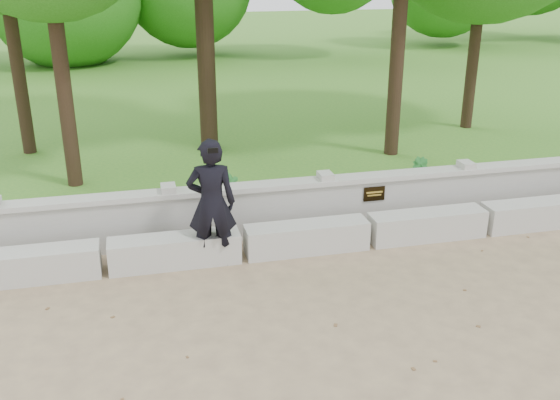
{
  "coord_description": "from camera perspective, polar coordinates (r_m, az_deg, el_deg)",
  "views": [
    {
      "loc": [
        -3.44,
        -6.45,
        4.18
      ],
      "look_at": [
        -1.41,
        1.95,
        0.86
      ],
      "focal_mm": 40.0,
      "sensor_mm": 36.0,
      "label": 1
    }
  ],
  "objects": [
    {
      "name": "lawn",
      "position": [
        21.13,
        -4.03,
        9.92
      ],
      "size": [
        40.0,
        22.0,
        0.25
      ],
      "primitive_type": "cube",
      "color": "#387324",
      "rests_on": "ground"
    },
    {
      "name": "shrub_a",
      "position": [
        10.57,
        -4.35,
        0.87
      ],
      "size": [
        0.38,
        0.36,
        0.59
      ],
      "primitive_type": "imported",
      "rotation": [
        0.0,
        0.0,
        0.64
      ],
      "color": "#26712B",
      "rests_on": "lawn"
    },
    {
      "name": "man_main",
      "position": [
        8.91,
        -6.28,
        -0.31
      ],
      "size": [
        0.75,
        0.67,
        1.91
      ],
      "color": "black",
      "rests_on": "ground"
    },
    {
      "name": "parapet_wall",
      "position": [
        10.37,
        6.74,
        -0.11
      ],
      "size": [
        12.5,
        0.35,
        0.9
      ],
      "color": "#ADABA4",
      "rests_on": "ground"
    },
    {
      "name": "ground",
      "position": [
        8.42,
        12.71,
        -9.3
      ],
      "size": [
        80.0,
        80.0,
        0.0
      ],
      "primitive_type": "plane",
      "color": "tan",
      "rests_on": "ground"
    },
    {
      "name": "shrub_b",
      "position": [
        11.53,
        12.81,
        2.23
      ],
      "size": [
        0.44,
        0.44,
        0.63
      ],
      "primitive_type": "imported",
      "rotation": [
        0.0,
        0.0,
        2.35
      ],
      "color": "#26712B",
      "rests_on": "lawn"
    },
    {
      "name": "concrete_bench",
      "position": [
        9.86,
        8.06,
        -2.84
      ],
      "size": [
        11.9,
        0.45,
        0.45
      ],
      "color": "#B8B6AE",
      "rests_on": "ground"
    }
  ]
}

